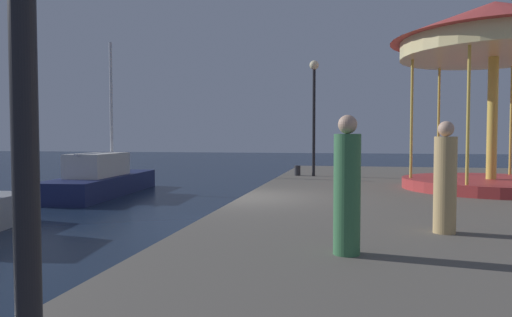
{
  "coord_description": "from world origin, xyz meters",
  "views": [
    {
      "loc": [
        2.65,
        -11.25,
        2.28
      ],
      "look_at": [
        -0.51,
        4.4,
        1.57
      ],
      "focal_mm": 32.09,
      "sensor_mm": 36.0,
      "label": 1
    }
  ],
  "objects_px": {
    "carousel": "(494,49)",
    "bollard_center": "(297,171)",
    "lamp_post_mid_promenade": "(314,98)",
    "person_near_carousel": "(445,181)",
    "person_mid_promenade": "(347,189)",
    "sailboat_navy": "(102,179)"
  },
  "relations": [
    {
      "from": "person_near_carousel",
      "to": "person_mid_promenade",
      "type": "bearing_deg",
      "value": -132.2
    },
    {
      "from": "sailboat_navy",
      "to": "lamp_post_mid_promenade",
      "type": "distance_m",
      "value": 9.08
    },
    {
      "from": "lamp_post_mid_promenade",
      "to": "person_near_carousel",
      "type": "distance_m",
      "value": 11.04
    },
    {
      "from": "carousel",
      "to": "person_mid_promenade",
      "type": "height_order",
      "value": "carousel"
    },
    {
      "from": "sailboat_navy",
      "to": "lamp_post_mid_promenade",
      "type": "bearing_deg",
      "value": 8.13
    },
    {
      "from": "carousel",
      "to": "bollard_center",
      "type": "distance_m",
      "value": 8.09
    },
    {
      "from": "lamp_post_mid_promenade",
      "to": "person_mid_promenade",
      "type": "relative_size",
      "value": 2.54
    },
    {
      "from": "bollard_center",
      "to": "person_mid_promenade",
      "type": "bearing_deg",
      "value": -80.87
    },
    {
      "from": "carousel",
      "to": "person_near_carousel",
      "type": "bearing_deg",
      "value": -110.92
    },
    {
      "from": "bollard_center",
      "to": "person_mid_promenade",
      "type": "height_order",
      "value": "person_mid_promenade"
    },
    {
      "from": "person_near_carousel",
      "to": "person_mid_promenade",
      "type": "distance_m",
      "value": 2.22
    },
    {
      "from": "sailboat_navy",
      "to": "bollard_center",
      "type": "height_order",
      "value": "sailboat_navy"
    },
    {
      "from": "lamp_post_mid_promenade",
      "to": "person_mid_promenade",
      "type": "distance_m",
      "value": 12.35
    },
    {
      "from": "sailboat_navy",
      "to": "person_mid_promenade",
      "type": "height_order",
      "value": "sailboat_navy"
    },
    {
      "from": "carousel",
      "to": "person_near_carousel",
      "type": "height_order",
      "value": "carousel"
    },
    {
      "from": "carousel",
      "to": "bollard_center",
      "type": "height_order",
      "value": "carousel"
    },
    {
      "from": "carousel",
      "to": "lamp_post_mid_promenade",
      "type": "distance_m",
      "value": 6.6
    },
    {
      "from": "person_near_carousel",
      "to": "lamp_post_mid_promenade",
      "type": "bearing_deg",
      "value": 105.05
    },
    {
      "from": "person_near_carousel",
      "to": "person_mid_promenade",
      "type": "relative_size",
      "value": 0.98
    },
    {
      "from": "person_mid_promenade",
      "to": "person_near_carousel",
      "type": "bearing_deg",
      "value": 47.8
    },
    {
      "from": "carousel",
      "to": "person_mid_promenade",
      "type": "xyz_separation_m",
      "value": [
        -4.07,
        -8.38,
        -3.19
      ]
    },
    {
      "from": "carousel",
      "to": "lamp_post_mid_promenade",
      "type": "xyz_separation_m",
      "value": [
        -5.38,
        3.7,
        -0.97
      ]
    }
  ]
}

